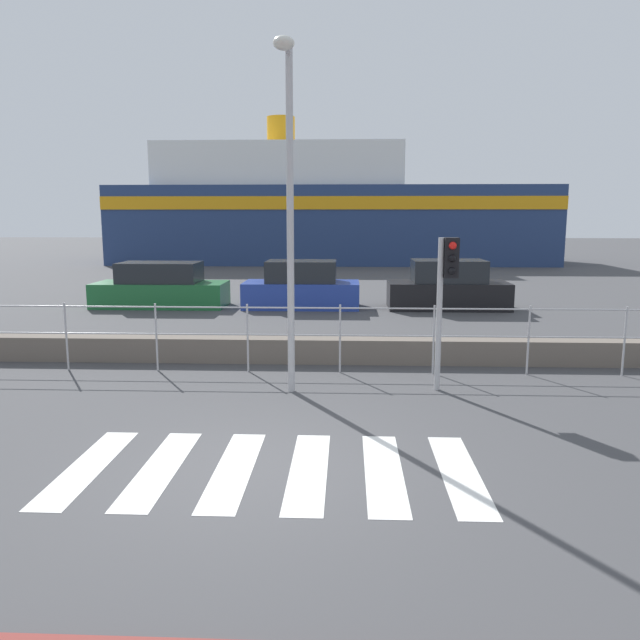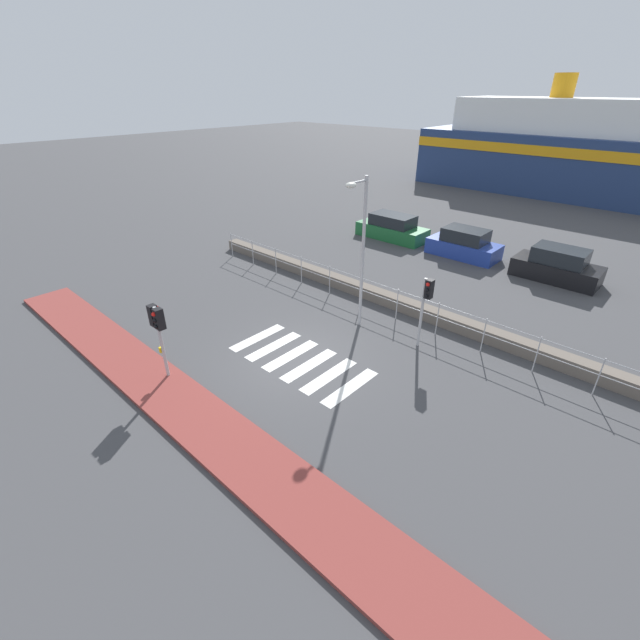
{
  "view_description": "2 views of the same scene",
  "coord_description": "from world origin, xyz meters",
  "px_view_note": "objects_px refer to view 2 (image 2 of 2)",
  "views": [
    {
      "loc": [
        1.03,
        -7.07,
        3.02
      ],
      "look_at": [
        0.63,
        2.0,
        1.5
      ],
      "focal_mm": 35.0,
      "sensor_mm": 36.0,
      "label": 1
    },
    {
      "loc": [
        8.98,
        -8.61,
        8.35
      ],
      "look_at": [
        0.16,
        1.0,
        1.2
      ],
      "focal_mm": 24.0,
      "sensor_mm": 36.0,
      "label": 2
    }
  ],
  "objects_px": {
    "ferry_boat": "(581,156)",
    "parked_car_green": "(392,228)",
    "parked_car_black": "(557,266)",
    "streetlamp": "(360,239)",
    "traffic_light_near": "(158,324)",
    "traffic_light_far": "(426,298)",
    "parked_car_blue": "(464,245)"
  },
  "relations": [
    {
      "from": "ferry_boat",
      "to": "parked_car_black",
      "type": "xyz_separation_m",
      "value": [
        5.0,
        -21.0,
        -2.5
      ]
    },
    {
      "from": "traffic_light_far",
      "to": "ferry_boat",
      "type": "distance_m",
      "value": 31.06
    },
    {
      "from": "ferry_boat",
      "to": "parked_car_blue",
      "type": "relative_size",
      "value": 7.25
    },
    {
      "from": "streetlamp",
      "to": "parked_car_blue",
      "type": "xyz_separation_m",
      "value": [
        -0.56,
        10.24,
        -2.91
      ]
    },
    {
      "from": "streetlamp",
      "to": "ferry_boat",
      "type": "bearing_deg",
      "value": 91.36
    },
    {
      "from": "streetlamp",
      "to": "parked_car_black",
      "type": "height_order",
      "value": "streetlamp"
    },
    {
      "from": "ferry_boat",
      "to": "parked_car_green",
      "type": "distance_m",
      "value": 21.64
    },
    {
      "from": "traffic_light_near",
      "to": "traffic_light_far",
      "type": "relative_size",
      "value": 0.98
    },
    {
      "from": "traffic_light_far",
      "to": "parked_car_black",
      "type": "relative_size",
      "value": 0.68
    },
    {
      "from": "parked_car_black",
      "to": "traffic_light_near",
      "type": "bearing_deg",
      "value": -111.23
    },
    {
      "from": "ferry_boat",
      "to": "parked_car_black",
      "type": "relative_size",
      "value": 7.09
    },
    {
      "from": "parked_car_blue",
      "to": "parked_car_black",
      "type": "height_order",
      "value": "parked_car_black"
    },
    {
      "from": "streetlamp",
      "to": "parked_car_blue",
      "type": "height_order",
      "value": "streetlamp"
    },
    {
      "from": "traffic_light_far",
      "to": "parked_car_black",
      "type": "xyz_separation_m",
      "value": [
        1.61,
        9.85,
        -1.27
      ]
    },
    {
      "from": "traffic_light_near",
      "to": "traffic_light_far",
      "type": "height_order",
      "value": "traffic_light_far"
    },
    {
      "from": "traffic_light_near",
      "to": "traffic_light_far",
      "type": "distance_m",
      "value": 8.79
    },
    {
      "from": "streetlamp",
      "to": "traffic_light_near",
      "type": "bearing_deg",
      "value": -109.13
    },
    {
      "from": "traffic_light_far",
      "to": "parked_car_blue",
      "type": "height_order",
      "value": "traffic_light_far"
    },
    {
      "from": "traffic_light_near",
      "to": "parked_car_blue",
      "type": "height_order",
      "value": "traffic_light_near"
    },
    {
      "from": "streetlamp",
      "to": "ferry_boat",
      "type": "relative_size",
      "value": 0.21
    },
    {
      "from": "parked_car_black",
      "to": "streetlamp",
      "type": "bearing_deg",
      "value": -112.6
    },
    {
      "from": "traffic_light_far",
      "to": "parked_car_green",
      "type": "bearing_deg",
      "value": 128.88
    },
    {
      "from": "traffic_light_near",
      "to": "traffic_light_far",
      "type": "xyz_separation_m",
      "value": [
        5.02,
        7.21,
        -0.07
      ]
    },
    {
      "from": "streetlamp",
      "to": "parked_car_blue",
      "type": "relative_size",
      "value": 1.5
    },
    {
      "from": "parked_car_blue",
      "to": "traffic_light_far",
      "type": "bearing_deg",
      "value": -71.95
    },
    {
      "from": "streetlamp",
      "to": "parked_car_blue",
      "type": "bearing_deg",
      "value": 93.12
    },
    {
      "from": "parked_car_green",
      "to": "parked_car_blue",
      "type": "bearing_deg",
      "value": 0.0
    },
    {
      "from": "traffic_light_far",
      "to": "streetlamp",
      "type": "height_order",
      "value": "streetlamp"
    },
    {
      "from": "parked_car_blue",
      "to": "parked_car_black",
      "type": "xyz_separation_m",
      "value": [
        4.82,
        -0.0,
        0.02
      ]
    },
    {
      "from": "traffic_light_far",
      "to": "ferry_boat",
      "type": "height_order",
      "value": "ferry_boat"
    },
    {
      "from": "traffic_light_near",
      "to": "parked_car_green",
      "type": "relative_size",
      "value": 0.59
    },
    {
      "from": "traffic_light_near",
      "to": "parked_car_green",
      "type": "bearing_deg",
      "value": 99.73
    }
  ]
}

